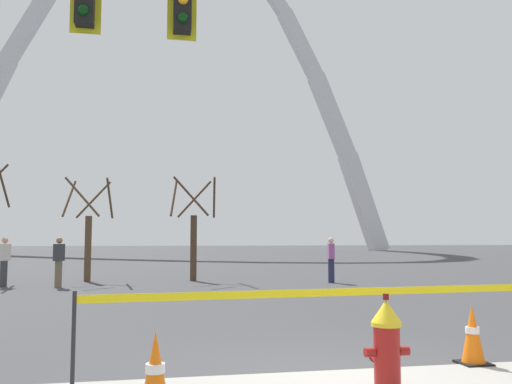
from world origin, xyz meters
name	(u,v)px	position (x,y,z in m)	size (l,w,h in m)	color
ground_plane	(332,377)	(0.00, 0.00, 0.00)	(240.00, 240.00, 0.00)	#3D3D3F
fire_hydrant	(386,347)	(0.31, -0.77, 0.47)	(0.46, 0.48, 0.99)	#5E0F0D
caution_tape_barrier	(332,316)	(-0.10, -0.31, 0.71)	(5.26, 0.42, 1.05)	#232326
traffic_cone_mid_sidewalk	(473,335)	(1.90, 0.26, 0.36)	(0.36, 0.36, 0.73)	black
traffic_cone_curb_edge	(155,375)	(-1.96, -1.01, 0.36)	(0.36, 0.36, 0.73)	black
monument_arch	(170,92)	(0.00, 62.94, 20.27)	(58.25, 2.14, 45.57)	silver
tree_left_mid	(88,236)	(-4.27, 14.70, 1.66)	(1.73, 1.74, 3.73)	brown
tree_center_left	(193,235)	(-0.48, 14.29, 1.68)	(1.75, 1.77, 3.79)	#473323
pedestrian_walking_left	(59,262)	(-4.89, 12.32, 0.82)	(0.34, 0.39, 1.59)	brown
pedestrian_standing_center	(4,261)	(-6.66, 12.91, 0.82)	(0.37, 0.39, 1.59)	#38383D
pedestrian_walking_right	(331,259)	(4.23, 12.51, 0.82)	(0.25, 0.37, 1.59)	#232847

